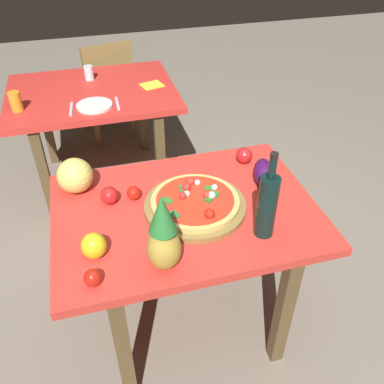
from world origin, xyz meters
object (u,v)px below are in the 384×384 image
at_px(wine_bottle, 267,205).
at_px(tomato_by_bottle, 109,195).
at_px(dining_chair, 107,85).
at_px(tomato_at_corner, 244,155).
at_px(knife_utensil, 117,103).
at_px(pizza_board, 195,206).
at_px(background_table, 94,104).
at_px(display_table, 185,226).
at_px(napkin_folded, 152,85).
at_px(pizza, 195,201).
at_px(bell_pepper, 94,246).
at_px(drinking_glass_water, 89,73).
at_px(pineapple_left, 163,237).
at_px(drinking_glass_juice, 16,101).
at_px(eggplant, 264,173).
at_px(dinner_plate, 95,105).
at_px(tomato_beside_pepper, 134,193).
at_px(tomato_near_board, 93,278).
at_px(fork_utensil, 71,109).
at_px(melon, 75,176).

height_order(wine_bottle, tomato_by_bottle, wine_bottle).
xyz_separation_m(dining_chair, wine_bottle, (0.42, -2.22, 0.39)).
xyz_separation_m(tomato_at_corner, knife_utensil, (-0.52, 0.82, -0.04)).
bearing_deg(pizza_board, background_table, 103.95).
distance_m(display_table, napkin_folded, 1.32).
bearing_deg(pizza, knife_utensil, 100.12).
relative_size(bell_pepper, drinking_glass_water, 1.08).
xyz_separation_m(pineapple_left, tomato_at_corner, (0.52, 0.56, -0.11)).
relative_size(bell_pepper, drinking_glass_juice, 0.90).
height_order(drinking_glass_juice, knife_utensil, drinking_glass_juice).
bearing_deg(drinking_glass_water, pineapple_left, -85.68).
distance_m(pizza_board, tomato_at_corner, 0.43).
distance_m(eggplant, dinner_plate, 1.21).
relative_size(eggplant, tomato_beside_pepper, 3.24).
bearing_deg(napkin_folded, tomato_near_board, -107.70).
bearing_deg(background_table, tomato_by_bottle, -90.46).
relative_size(pizza_board, drinking_glass_water, 4.51).
bearing_deg(drinking_glass_water, tomato_by_bottle, -90.59).
xyz_separation_m(display_table, fork_utensil, (-0.43, 1.09, 0.10)).
xyz_separation_m(bell_pepper, fork_utensil, (-0.04, 1.26, -0.04)).
xyz_separation_m(pizza_board, drinking_glass_water, (-0.33, 1.53, 0.04)).
relative_size(wine_bottle, tomato_by_bottle, 4.83).
relative_size(pizza, napkin_folded, 2.68).
bearing_deg(napkin_folded, fork_utensil, -157.68).
height_order(display_table, fork_utensil, fork_utensil).
distance_m(melon, tomato_at_corner, 0.81).
height_order(tomato_by_bottle, drinking_glass_juice, drinking_glass_juice).
xyz_separation_m(tomato_beside_pepper, drinking_glass_water, (-0.09, 1.40, 0.02)).
relative_size(drinking_glass_water, knife_utensil, 0.53).
distance_m(tomato_at_corner, knife_utensil, 0.97).
xyz_separation_m(wine_bottle, drinking_glass_juice, (-1.01, 1.39, -0.09)).
xyz_separation_m(tomato_at_corner, tomato_by_bottle, (-0.67, -0.14, -0.00)).
height_order(display_table, tomato_beside_pepper, tomato_beside_pepper).
relative_size(eggplant, drinking_glass_juice, 1.73).
distance_m(pineapple_left, dinner_plate, 1.40).
bearing_deg(pizza, tomato_at_corner, 40.25).
relative_size(bell_pepper, tomato_beside_pepper, 1.68).
relative_size(pizza_board, pizza, 1.16).
bearing_deg(melon, napkin_folded, 62.82).
distance_m(dining_chair, tomato_near_board, 2.33).
height_order(tomato_near_board, tomato_at_corner, tomato_at_corner).
height_order(melon, tomato_at_corner, melon).
bearing_deg(display_table, drinking_glass_juice, 122.69).
bearing_deg(tomato_beside_pepper, napkin_folded, 75.47).
distance_m(display_table, drinking_glass_water, 1.56).
bearing_deg(fork_utensil, dining_chair, 77.51).
height_order(wine_bottle, drinking_glass_water, wine_bottle).
xyz_separation_m(display_table, napkin_folded, (0.11, 1.31, 0.10)).
bearing_deg(dining_chair, eggplant, 91.83).
xyz_separation_m(background_table, pineapple_left, (0.14, -1.63, 0.24)).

